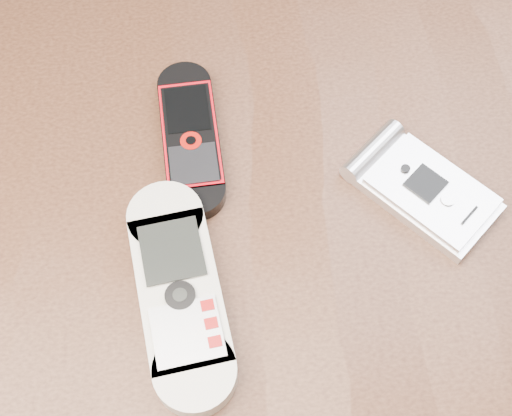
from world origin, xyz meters
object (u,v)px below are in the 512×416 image
at_px(table, 250,271).
at_px(motorola_razr, 427,191).
at_px(nokia_white, 180,292).
at_px(nokia_black_red, 191,137).

xyz_separation_m(table, motorola_razr, (0.13, 0.00, 0.11)).
bearing_deg(nokia_white, motorola_razr, 11.12).
bearing_deg(nokia_white, nokia_black_red, 76.37).
distance_m(table, nokia_white, 0.14).
bearing_deg(nokia_white, table, 40.75).
bearing_deg(table, nokia_white, -131.16).
bearing_deg(nokia_black_red, table, -62.81).
xyz_separation_m(nokia_white, motorola_razr, (0.18, 0.06, -0.00)).
height_order(table, nokia_white, nokia_white).
relative_size(table, nokia_white, 7.08).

